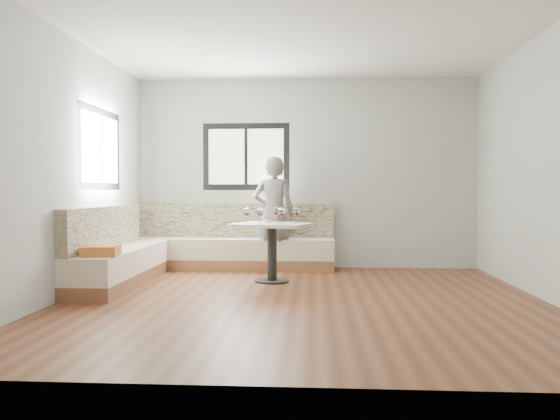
# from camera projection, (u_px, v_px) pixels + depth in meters

# --- Properties ---
(room) EXTENTS (5.01, 5.01, 2.81)m
(room) POSITION_uv_depth(u_px,v_px,m) (296.00, 165.00, 5.69)
(room) COLOR brown
(room) RESTS_ON ground
(banquette) EXTENTS (2.90, 2.80, 0.95)m
(banquette) POSITION_uv_depth(u_px,v_px,m) (188.00, 251.00, 7.36)
(banquette) COLOR brown
(banquette) RESTS_ON ground
(table) EXTENTS (1.06, 0.93, 0.73)m
(table) POSITION_uv_depth(u_px,v_px,m) (272.00, 238.00, 6.82)
(table) COLOR black
(table) RESTS_ON ground
(person) EXTENTS (0.63, 0.45, 1.63)m
(person) POSITION_uv_depth(u_px,v_px,m) (274.00, 214.00, 7.76)
(person) COLOR slate
(person) RESTS_ON ground
(olive_ramekin) EXTENTS (0.10, 0.10, 0.04)m
(olive_ramekin) POSITION_uv_depth(u_px,v_px,m) (268.00, 221.00, 6.93)
(olive_ramekin) COLOR white
(olive_ramekin) RESTS_ON table
(wine_glass_a) EXTENTS (0.09, 0.09, 0.21)m
(wine_glass_a) POSITION_uv_depth(u_px,v_px,m) (247.00, 212.00, 6.77)
(wine_glass_a) COLOR white
(wine_glass_a) RESTS_ON table
(wine_glass_b) EXTENTS (0.09, 0.09, 0.21)m
(wine_glass_b) POSITION_uv_depth(u_px,v_px,m) (260.00, 212.00, 6.63)
(wine_glass_b) COLOR white
(wine_glass_b) RESTS_ON table
(wine_glass_c) EXTENTS (0.09, 0.09, 0.21)m
(wine_glass_c) POSITION_uv_depth(u_px,v_px,m) (282.00, 212.00, 6.61)
(wine_glass_c) COLOR white
(wine_glass_c) RESTS_ON table
(wine_glass_d) EXTENTS (0.09, 0.09, 0.21)m
(wine_glass_d) POSITION_uv_depth(u_px,v_px,m) (277.00, 211.00, 6.91)
(wine_glass_d) COLOR white
(wine_glass_d) RESTS_ON table
(wine_glass_e) EXTENTS (0.09, 0.09, 0.21)m
(wine_glass_e) POSITION_uv_depth(u_px,v_px,m) (296.00, 212.00, 6.79)
(wine_glass_e) COLOR white
(wine_glass_e) RESTS_ON table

